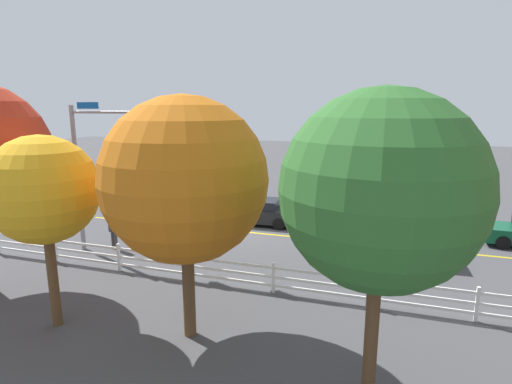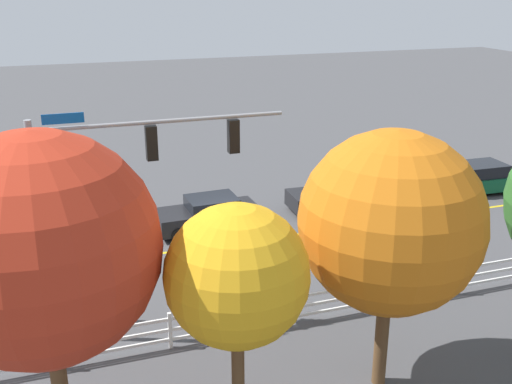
{
  "view_description": "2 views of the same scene",
  "coord_description": "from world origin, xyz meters",
  "px_view_note": "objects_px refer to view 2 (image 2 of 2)",
  "views": [
    {
      "loc": [
        -6.49,
        19.36,
        6.48
      ],
      "look_at": [
        -0.14,
        -0.39,
        2.15
      ],
      "focal_mm": 28.09,
      "sensor_mm": 36.0,
      "label": 1
    },
    {
      "loc": [
        6.06,
        21.56,
        10.12
      ],
      "look_at": [
        -1.05,
        0.85,
        2.42
      ],
      "focal_mm": 42.44,
      "sensor_mm": 36.0,
      "label": 2
    }
  ],
  "objects_px": {
    "car_3": "(332,196)",
    "tree_4": "(42,249)",
    "car_2": "(407,221)",
    "pedestrian": "(98,295)",
    "car_0": "(208,214)",
    "car_1": "(476,178)",
    "tree_0": "(391,222)",
    "tree_3": "(237,276)"
  },
  "relations": [
    {
      "from": "car_1",
      "to": "tree_0",
      "type": "xyz_separation_m",
      "value": [
        12.32,
        11.89,
        3.86
      ]
    },
    {
      "from": "tree_0",
      "to": "car_3",
      "type": "bearing_deg",
      "value": -110.12
    },
    {
      "from": "pedestrian",
      "to": "tree_0",
      "type": "bearing_deg",
      "value": 66.16
    },
    {
      "from": "car_2",
      "to": "tree_3",
      "type": "relative_size",
      "value": 0.69
    },
    {
      "from": "car_0",
      "to": "car_1",
      "type": "xyz_separation_m",
      "value": [
        -13.94,
        -0.32,
        0.02
      ]
    },
    {
      "from": "car_3",
      "to": "tree_4",
      "type": "height_order",
      "value": "tree_4"
    },
    {
      "from": "pedestrian",
      "to": "tree_4",
      "type": "distance_m",
      "value": 6.72
    },
    {
      "from": "tree_0",
      "to": "tree_4",
      "type": "bearing_deg",
      "value": -1.79
    },
    {
      "from": "car_0",
      "to": "tree_3",
      "type": "height_order",
      "value": "tree_3"
    },
    {
      "from": "car_2",
      "to": "tree_0",
      "type": "bearing_deg",
      "value": -128.32
    },
    {
      "from": "car_1",
      "to": "car_2",
      "type": "relative_size",
      "value": 1.16
    },
    {
      "from": "car_0",
      "to": "car_2",
      "type": "relative_size",
      "value": 1.1
    },
    {
      "from": "car_0",
      "to": "pedestrian",
      "type": "distance_m",
      "value": 7.95
    },
    {
      "from": "car_2",
      "to": "tree_0",
      "type": "height_order",
      "value": "tree_0"
    },
    {
      "from": "pedestrian",
      "to": "tree_3",
      "type": "relative_size",
      "value": 0.29
    },
    {
      "from": "pedestrian",
      "to": "tree_3",
      "type": "distance_m",
      "value": 7.49
    },
    {
      "from": "tree_0",
      "to": "car_1",
      "type": "bearing_deg",
      "value": -136.02
    },
    {
      "from": "car_2",
      "to": "pedestrian",
      "type": "xyz_separation_m",
      "value": [
        12.68,
        2.71,
        0.24
      ]
    },
    {
      "from": "car_2",
      "to": "tree_4",
      "type": "xyz_separation_m",
      "value": [
        13.9,
        7.94,
        4.29
      ]
    },
    {
      "from": "car_1",
      "to": "tree_3",
      "type": "distance_m",
      "value": 21.02
    },
    {
      "from": "car_1",
      "to": "car_3",
      "type": "xyz_separation_m",
      "value": [
        7.94,
        -0.06,
        -0.04
      ]
    },
    {
      "from": "pedestrian",
      "to": "tree_0",
      "type": "xyz_separation_m",
      "value": [
        -6.72,
        5.48,
        3.66
      ]
    },
    {
      "from": "car_2",
      "to": "car_3",
      "type": "bearing_deg",
      "value": 110.61
    },
    {
      "from": "car_2",
      "to": "pedestrian",
      "type": "height_order",
      "value": "pedestrian"
    },
    {
      "from": "tree_0",
      "to": "car_0",
      "type": "bearing_deg",
      "value": -82.03
    },
    {
      "from": "car_3",
      "to": "tree_4",
      "type": "bearing_deg",
      "value": 45.93
    },
    {
      "from": "car_2",
      "to": "tree_4",
      "type": "bearing_deg",
      "value": -152.53
    },
    {
      "from": "car_2",
      "to": "pedestrian",
      "type": "relative_size",
      "value": 2.37
    },
    {
      "from": "car_2",
      "to": "tree_4",
      "type": "distance_m",
      "value": 16.57
    },
    {
      "from": "car_2",
      "to": "car_3",
      "type": "distance_m",
      "value": 4.08
    },
    {
      "from": "car_0",
      "to": "tree_4",
      "type": "height_order",
      "value": "tree_4"
    },
    {
      "from": "car_1",
      "to": "tree_4",
      "type": "relative_size",
      "value": 0.63
    },
    {
      "from": "tree_0",
      "to": "tree_3",
      "type": "distance_m",
      "value": 4.21
    },
    {
      "from": "car_1",
      "to": "car_0",
      "type": "bearing_deg",
      "value": 3.17
    },
    {
      "from": "car_0",
      "to": "tree_0",
      "type": "relative_size",
      "value": 0.64
    },
    {
      "from": "car_0",
      "to": "tree_3",
      "type": "bearing_deg",
      "value": 76.17
    },
    {
      "from": "car_3",
      "to": "tree_3",
      "type": "bearing_deg",
      "value": 58.59
    },
    {
      "from": "car_0",
      "to": "tree_0",
      "type": "height_order",
      "value": "tree_0"
    },
    {
      "from": "car_1",
      "to": "tree_4",
      "type": "distance_m",
      "value": 23.74
    },
    {
      "from": "car_0",
      "to": "tree_4",
      "type": "bearing_deg",
      "value": 58.5
    },
    {
      "from": "pedestrian",
      "to": "tree_4",
      "type": "height_order",
      "value": "tree_4"
    },
    {
      "from": "car_1",
      "to": "car_2",
      "type": "distance_m",
      "value": 7.35
    }
  ]
}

